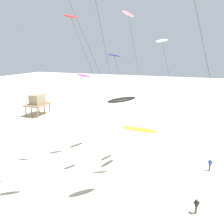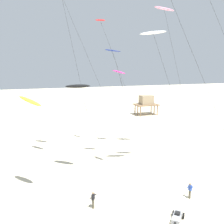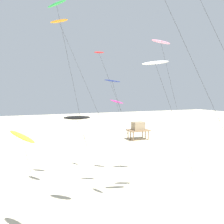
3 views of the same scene
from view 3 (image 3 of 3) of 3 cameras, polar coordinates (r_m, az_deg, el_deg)
kite_yellow at (r=19.19m, az=-23.77°, el=-6.40°), size 3.29×3.09×10.46m
kite_white at (r=23.91m, az=12.10°, el=13.00°), size 6.27×4.72×17.31m
kite_black at (r=22.73m, az=-9.83°, el=-1.64°), size 5.20×4.43×11.22m
kite_orange at (r=30.14m, az=-14.22°, el=22.63°), size 9.42×7.84×23.28m
kite_magenta at (r=33.52m, az=1.34°, el=2.72°), size 3.48×2.91×12.69m
kite_navy at (r=26.86m, az=0.23°, el=8.05°), size 4.73×3.75×15.43m
kite_green at (r=26.99m, az=-15.06°, el=26.52°), size 5.18×4.73×24.06m
kite_red at (r=32.90m, az=-3.30°, el=15.34°), size 6.97×6.10×20.26m
kite_pink at (r=32.19m, az=13.55°, el=18.18°), size 5.70×4.29×21.48m
stilt_house at (r=61.32m, az=7.29°, el=-4.22°), size 6.17×4.34×5.28m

